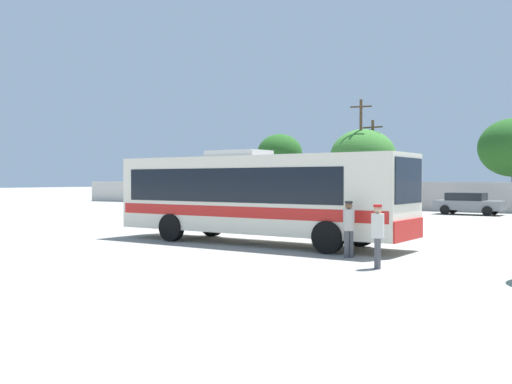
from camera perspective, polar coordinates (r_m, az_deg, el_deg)
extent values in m
plane|color=gray|center=(30.60, 11.21, -3.20)|extent=(300.00, 300.00, 0.00)
cube|color=beige|center=(45.46, 19.01, -0.45)|extent=(80.00, 0.30, 2.17)
cube|color=silver|center=(21.38, 0.15, -0.20)|extent=(11.36, 2.61, 2.73)
cube|color=black|center=(21.70, -1.08, 0.69)|extent=(9.32, 2.63, 1.20)
cube|color=red|center=(21.41, 0.15, -1.81)|extent=(11.13, 2.63, 0.38)
cube|color=#19212D|center=(18.76, 14.64, 1.08)|extent=(0.05, 2.30, 1.42)
cube|color=red|center=(18.83, 14.63, -3.59)|extent=(0.07, 2.50, 0.66)
cube|color=#B2B2B2|center=(21.89, -1.69, 3.73)|extent=(2.21, 1.41, 0.24)
cylinder|color=black|center=(20.79, 10.12, -3.81)|extent=(1.04, 0.31, 1.04)
cylinder|color=black|center=(18.60, 7.00, -4.39)|extent=(1.04, 0.31, 1.04)
cylinder|color=black|center=(24.29, -4.30, -3.08)|extent=(1.04, 0.31, 1.04)
cylinder|color=black|center=(22.44, -8.23, -3.44)|extent=(1.04, 0.31, 1.04)
cylinder|color=#4C4C51|center=(17.79, 9.21, -5.02)|extent=(0.15, 0.15, 0.81)
cylinder|color=#4C4C51|center=(17.71, 8.80, -5.05)|extent=(0.15, 0.15, 0.81)
cylinder|color=#B7B2A8|center=(17.69, 9.01, -2.70)|extent=(0.46, 0.46, 0.64)
sphere|color=brown|center=(17.67, 9.01, -1.31)|extent=(0.22, 0.22, 0.22)
cylinder|color=#262628|center=(17.66, 9.01, -0.99)|extent=(0.23, 0.23, 0.07)
cylinder|color=#4C4C51|center=(15.64, 11.76, -5.89)|extent=(0.15, 0.15, 0.80)
cylinder|color=#4C4C51|center=(15.79, 11.70, -5.82)|extent=(0.15, 0.15, 0.80)
cylinder|color=silver|center=(15.65, 11.74, -3.24)|extent=(0.46, 0.46, 0.64)
sphere|color=tan|center=(15.62, 11.75, -1.67)|extent=(0.22, 0.22, 0.22)
cylinder|color=red|center=(15.62, 11.75, -1.31)|extent=(0.23, 0.23, 0.07)
cylinder|color=gray|center=(32.55, -9.82, -0.98)|extent=(0.05, 0.05, 2.22)
cone|color=orange|center=(32.53, -9.82, 0.61)|extent=(1.89, 1.89, 0.52)
cube|color=brown|center=(32.60, -9.81, -2.61)|extent=(0.50, 0.50, 0.36)
cube|color=maroon|center=(46.26, 4.66, -0.92)|extent=(4.57, 1.88, 0.63)
cube|color=black|center=(46.13, 4.91, -0.21)|extent=(2.53, 1.70, 0.52)
cylinder|color=black|center=(46.20, 2.60, -1.32)|extent=(0.64, 0.23, 0.64)
cylinder|color=black|center=(47.73, 3.68, -1.24)|extent=(0.64, 0.23, 0.64)
cylinder|color=black|center=(44.83, 5.70, -1.40)|extent=(0.64, 0.23, 0.64)
cylinder|color=black|center=(46.40, 6.71, -1.31)|extent=(0.64, 0.23, 0.64)
cube|color=maroon|center=(43.66, 11.66, -1.04)|extent=(4.17, 1.98, 0.68)
cube|color=black|center=(43.73, 11.42, -0.23)|extent=(2.32, 1.75, 0.55)
cylinder|color=black|center=(43.96, 13.64, -1.47)|extent=(0.65, 0.25, 0.64)
cylinder|color=black|center=(42.35, 12.71, -1.57)|extent=(0.65, 0.25, 0.64)
cylinder|color=black|center=(45.02, 10.67, -1.40)|extent=(0.65, 0.25, 0.64)
cylinder|color=black|center=(43.44, 9.65, -1.49)|extent=(0.65, 0.25, 0.64)
cube|color=slate|center=(41.74, 20.04, -1.22)|extent=(4.39, 1.85, 0.63)
cube|color=black|center=(41.78, 19.75, -0.42)|extent=(2.42, 1.68, 0.52)
cylinder|color=black|center=(42.29, 22.12, -1.63)|extent=(0.64, 0.23, 0.64)
cylinder|color=black|center=(40.57, 21.57, -1.74)|extent=(0.64, 0.23, 0.64)
cylinder|color=black|center=(42.96, 18.59, -1.56)|extent=(0.64, 0.23, 0.64)
cylinder|color=black|center=(41.28, 17.90, -1.67)|extent=(0.64, 0.23, 0.64)
cylinder|color=#4C3823|center=(50.69, 11.27, 2.70)|extent=(0.24, 0.24, 7.40)
cube|color=#473321|center=(50.87, 11.28, 6.19)|extent=(1.80, 0.21, 0.12)
cylinder|color=#4C3823|center=(50.13, 10.16, 3.69)|extent=(0.24, 0.24, 9.09)
cube|color=#473321|center=(50.46, 10.17, 8.17)|extent=(1.78, 0.51, 0.12)
cylinder|color=brown|center=(57.37, 2.32, 0.55)|extent=(0.32, 0.32, 3.42)
ellipsoid|color=#23561E|center=(57.43, 2.32, 3.79)|extent=(4.39, 4.39, 3.73)
cylinder|color=brown|center=(51.10, 10.35, -0.15)|extent=(0.32, 0.32, 2.32)
ellipsoid|color=#38752D|center=(51.12, 10.36, 3.36)|extent=(5.63, 5.63, 4.78)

